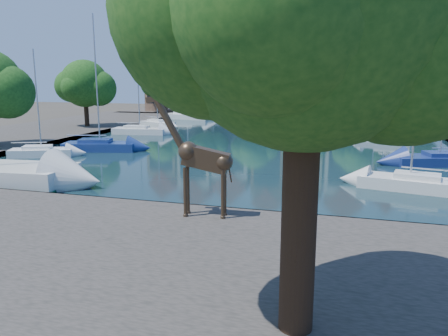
% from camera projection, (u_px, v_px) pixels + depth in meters
% --- Properties ---
extents(ground, '(160.00, 160.00, 0.00)m').
position_uv_depth(ground, '(160.00, 211.00, 20.87)').
color(ground, '#38332B').
rests_on(ground, ground).
extents(water_basin, '(38.00, 50.00, 0.08)m').
position_uv_depth(water_basin, '(259.00, 141.00, 43.47)').
color(water_basin, black).
rests_on(water_basin, ground).
extents(near_quay, '(50.00, 14.00, 0.50)m').
position_uv_depth(near_quay, '(71.00, 266.00, 14.23)').
color(near_quay, '#47413D').
rests_on(near_quay, ground).
extents(far_quay, '(60.00, 16.00, 0.50)m').
position_uv_depth(far_quay, '(296.00, 114.00, 73.58)').
color(far_quay, '#47413D').
rests_on(far_quay, ground).
extents(left_quay, '(14.00, 52.00, 0.50)m').
position_uv_depth(left_quay, '(45.00, 131.00, 50.09)').
color(left_quay, '#47413D').
rests_on(left_quay, ground).
extents(plane_tree, '(8.32, 6.40, 10.62)m').
position_uv_depth(plane_tree, '(313.00, 7.00, 8.80)').
color(plane_tree, '#332114').
rests_on(plane_tree, near_quay).
extents(townhouse_west_end, '(5.44, 9.18, 14.93)m').
position_uv_depth(townhouse_west_end, '(168.00, 71.00, 78.25)').
color(townhouse_west_end, '#89634B').
rests_on(townhouse_west_end, far_quay).
extents(townhouse_west_mid, '(5.94, 9.18, 16.79)m').
position_uv_depth(townhouse_west_mid, '(200.00, 66.00, 76.47)').
color(townhouse_west_mid, beige).
rests_on(townhouse_west_mid, far_quay).
extents(townhouse_west_inner, '(6.43, 9.18, 15.15)m').
position_uv_depth(townhouse_west_inner, '(236.00, 71.00, 74.92)').
color(townhouse_west_inner, beige).
rests_on(townhouse_west_inner, far_quay).
extents(townhouse_center, '(5.44, 9.18, 16.93)m').
position_uv_depth(townhouse_center, '(274.00, 65.00, 72.98)').
color(townhouse_center, brown).
rests_on(townhouse_center, far_quay).
extents(townhouse_east_inner, '(5.94, 9.18, 15.79)m').
position_uv_depth(townhouse_east_inner, '(310.00, 68.00, 71.51)').
color(townhouse_east_inner, tan).
rests_on(townhouse_east_inner, far_quay).
extents(townhouse_east_mid, '(6.43, 9.18, 16.65)m').
position_uv_depth(townhouse_east_mid, '(351.00, 66.00, 69.71)').
color(townhouse_east_mid, beige).
rests_on(townhouse_east_mid, far_quay).
extents(townhouse_east_end, '(5.44, 9.18, 14.43)m').
position_uv_depth(townhouse_east_end, '(394.00, 72.00, 68.18)').
color(townhouse_east_end, brown).
rests_on(townhouse_east_end, far_quay).
extents(far_tree_far_west, '(7.28, 5.60, 7.68)m').
position_uv_depth(far_tree_far_west, '(162.00, 84.00, 73.22)').
color(far_tree_far_west, '#332114').
rests_on(far_tree_far_west, far_quay).
extents(far_tree_west, '(6.76, 5.20, 7.36)m').
position_uv_depth(far_tree_west, '(207.00, 85.00, 71.12)').
color(far_tree_west, '#332114').
rests_on(far_tree_west, far_quay).
extents(far_tree_mid_west, '(7.80, 6.00, 8.00)m').
position_uv_depth(far_tree_mid_west, '(256.00, 84.00, 68.94)').
color(far_tree_mid_west, '#332114').
rests_on(far_tree_mid_west, far_quay).
extents(far_tree_mid_east, '(7.02, 5.40, 7.52)m').
position_uv_depth(far_tree_mid_east, '(307.00, 85.00, 66.84)').
color(far_tree_mid_east, '#332114').
rests_on(far_tree_mid_east, far_quay).
extents(far_tree_east, '(7.54, 5.80, 7.84)m').
position_uv_depth(far_tree_east, '(361.00, 85.00, 64.69)').
color(far_tree_east, '#332114').
rests_on(far_tree_east, far_quay).
extents(far_tree_far_east, '(6.76, 5.20, 7.36)m').
position_uv_depth(far_tree_far_east, '(419.00, 86.00, 62.59)').
color(far_tree_far_east, '#332114').
rests_on(far_tree_far_east, far_quay).
extents(side_tree_left_far, '(7.28, 5.60, 7.88)m').
position_uv_depth(side_tree_left_far, '(85.00, 85.00, 51.99)').
color(side_tree_left_far, '#332114').
rests_on(side_tree_left_far, left_quay).
extents(giraffe_statue, '(3.55, 0.78, 5.06)m').
position_uv_depth(giraffe_statue, '(199.00, 158.00, 18.14)').
color(giraffe_statue, '#3C2C1E').
rests_on(giraffe_statue, near_quay).
extents(sailboat_left_a, '(5.12, 3.43, 8.36)m').
position_uv_depth(sailboat_left_a, '(42.00, 150.00, 34.86)').
color(sailboat_left_a, white).
rests_on(sailboat_left_a, water_basin).
extents(sailboat_left_b, '(6.41, 3.58, 11.31)m').
position_uv_depth(sailboat_left_b, '(100.00, 144.00, 37.58)').
color(sailboat_left_b, navy).
rests_on(sailboat_left_b, water_basin).
extents(sailboat_left_c, '(6.13, 2.71, 9.81)m').
position_uv_depth(sailboat_left_c, '(140.00, 129.00, 48.78)').
color(sailboat_left_c, silver).
rests_on(sailboat_left_c, water_basin).
extents(sailboat_left_d, '(5.14, 3.35, 7.67)m').
position_uv_depth(sailboat_left_d, '(158.00, 123.00, 55.94)').
color(sailboat_left_d, white).
rests_on(sailboat_left_d, water_basin).
extents(sailboat_left_e, '(7.25, 3.21, 9.85)m').
position_uv_depth(sailboat_left_e, '(187.00, 115.00, 66.19)').
color(sailboat_left_e, white).
rests_on(sailboat_left_e, water_basin).
extents(sailboat_right_a, '(5.75, 2.98, 8.94)m').
position_uv_depth(sailboat_right_a, '(410.00, 180.00, 24.50)').
color(sailboat_right_a, silver).
rests_on(sailboat_right_a, water_basin).
extents(sailboat_right_b, '(6.80, 4.04, 12.04)m').
position_uv_depth(sailboat_right_b, '(440.00, 158.00, 31.48)').
color(sailboat_right_b, navy).
rests_on(sailboat_right_b, water_basin).
extents(sailboat_right_c, '(5.46, 3.41, 8.72)m').
position_uv_depth(sailboat_right_c, '(385.00, 137.00, 42.52)').
color(sailboat_right_c, silver).
rests_on(sailboat_right_c, water_basin).
extents(sailboat_right_d, '(4.89, 1.76, 8.40)m').
position_uv_depth(sailboat_right_d, '(375.00, 121.00, 57.95)').
color(sailboat_right_d, silver).
rests_on(sailboat_right_d, water_basin).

